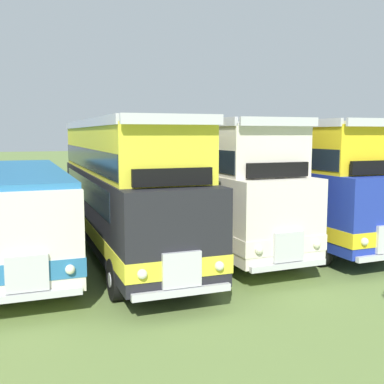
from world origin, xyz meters
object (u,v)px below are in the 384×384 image
(bus_fifth_in_row, at_px, (21,208))
(bus_sixth_in_row, at_px, (124,186))
(bus_seventh_in_row, at_px, (208,181))
(bus_eighth_in_row, at_px, (284,178))

(bus_fifth_in_row, distance_m, bus_sixth_in_row, 3.29)
(bus_seventh_in_row, height_order, bus_eighth_in_row, same)
(bus_seventh_in_row, relative_size, bus_eighth_in_row, 0.95)
(bus_fifth_in_row, xyz_separation_m, bus_seventh_in_row, (6.44, 0.14, 0.60))
(bus_seventh_in_row, bearing_deg, bus_eighth_in_row, 1.40)
(bus_seventh_in_row, distance_m, bus_eighth_in_row, 3.22)
(bus_fifth_in_row, bearing_deg, bus_sixth_in_row, -5.90)
(bus_sixth_in_row, relative_size, bus_eighth_in_row, 1.05)
(bus_sixth_in_row, xyz_separation_m, bus_seventh_in_row, (3.22, 0.47, -0.01))
(bus_fifth_in_row, height_order, bus_sixth_in_row, bus_sixth_in_row)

